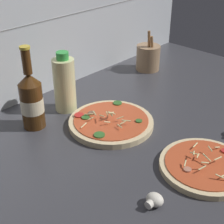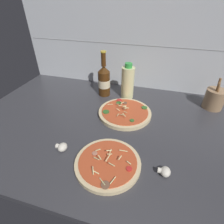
{
  "view_description": "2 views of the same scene",
  "coord_description": "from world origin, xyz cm",
  "px_view_note": "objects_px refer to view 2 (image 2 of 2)",
  "views": [
    {
      "loc": [
        -73.1,
        -55.6,
        62.65
      ],
      "look_at": [
        -6.99,
        6.11,
        10.58
      ],
      "focal_mm": 55.0,
      "sensor_mm": 36.0,
      "label": 1
    },
    {
      "loc": [
        11.35,
        -65.11,
        56.38
      ],
      "look_at": [
        -9.22,
        5.96,
        5.55
      ],
      "focal_mm": 28.0,
      "sensor_mm": 36.0,
      "label": 2
    }
  ],
  "objects_px": {
    "mushroom_right": "(165,171)",
    "pizza_far": "(125,113)",
    "beer_bottle": "(104,80)",
    "oil_bottle": "(128,82)",
    "mushroom_left": "(62,147)",
    "utensil_crock": "(214,99)",
    "pizza_near": "(108,163)"
  },
  "relations": [
    {
      "from": "pizza_near",
      "to": "mushroom_left",
      "type": "xyz_separation_m",
      "value": [
        -0.2,
        0.02,
        0.01
      ]
    },
    {
      "from": "pizza_far",
      "to": "mushroom_right",
      "type": "xyz_separation_m",
      "value": [
        0.22,
        -0.32,
        0.0
      ]
    },
    {
      "from": "pizza_near",
      "to": "beer_bottle",
      "type": "xyz_separation_m",
      "value": [
        -0.18,
        0.52,
        0.09
      ]
    },
    {
      "from": "utensil_crock",
      "to": "mushroom_right",
      "type": "bearing_deg",
      "value": -114.32
    },
    {
      "from": "beer_bottle",
      "to": "oil_bottle",
      "type": "relative_size",
      "value": 1.27
    },
    {
      "from": "pizza_far",
      "to": "utensil_crock",
      "type": "bearing_deg",
      "value": 24.02
    },
    {
      "from": "pizza_near",
      "to": "beer_bottle",
      "type": "relative_size",
      "value": 0.92
    },
    {
      "from": "mushroom_right",
      "to": "utensil_crock",
      "type": "height_order",
      "value": "utensil_crock"
    },
    {
      "from": "pizza_far",
      "to": "beer_bottle",
      "type": "xyz_separation_m",
      "value": [
        -0.17,
        0.18,
        0.09
      ]
    },
    {
      "from": "oil_bottle",
      "to": "mushroom_right",
      "type": "height_order",
      "value": "oil_bottle"
    },
    {
      "from": "beer_bottle",
      "to": "pizza_far",
      "type": "bearing_deg",
      "value": -46.2
    },
    {
      "from": "pizza_near",
      "to": "oil_bottle",
      "type": "distance_m",
      "value": 0.54
    },
    {
      "from": "beer_bottle",
      "to": "utensil_crock",
      "type": "distance_m",
      "value": 0.63
    },
    {
      "from": "mushroom_left",
      "to": "beer_bottle",
      "type": "bearing_deg",
      "value": 87.9
    },
    {
      "from": "pizza_far",
      "to": "utensil_crock",
      "type": "distance_m",
      "value": 0.5
    },
    {
      "from": "oil_bottle",
      "to": "utensil_crock",
      "type": "xyz_separation_m",
      "value": [
        0.49,
        0.01,
        -0.04
      ]
    },
    {
      "from": "mushroom_right",
      "to": "utensil_crock",
      "type": "xyz_separation_m",
      "value": [
        0.24,
        0.53,
        0.04
      ]
    },
    {
      "from": "pizza_near",
      "to": "mushroom_right",
      "type": "bearing_deg",
      "value": 4.49
    },
    {
      "from": "oil_bottle",
      "to": "mushroom_right",
      "type": "relative_size",
      "value": 4.74
    },
    {
      "from": "oil_bottle",
      "to": "mushroom_right",
      "type": "xyz_separation_m",
      "value": [
        0.25,
        -0.52,
        -0.08
      ]
    },
    {
      "from": "mushroom_left",
      "to": "mushroom_right",
      "type": "bearing_deg",
      "value": -0.61
    },
    {
      "from": "beer_bottle",
      "to": "utensil_crock",
      "type": "xyz_separation_m",
      "value": [
        0.63,
        0.02,
        -0.04
      ]
    },
    {
      "from": "mushroom_right",
      "to": "oil_bottle",
      "type": "bearing_deg",
      "value": 115.55
    },
    {
      "from": "pizza_near",
      "to": "beer_bottle",
      "type": "distance_m",
      "value": 0.56
    },
    {
      "from": "pizza_near",
      "to": "mushroom_left",
      "type": "bearing_deg",
      "value": 174.22
    },
    {
      "from": "pizza_near",
      "to": "beer_bottle",
      "type": "height_order",
      "value": "beer_bottle"
    },
    {
      "from": "pizza_far",
      "to": "mushroom_right",
      "type": "height_order",
      "value": "pizza_far"
    },
    {
      "from": "beer_bottle",
      "to": "mushroom_left",
      "type": "height_order",
      "value": "beer_bottle"
    },
    {
      "from": "pizza_far",
      "to": "pizza_near",
      "type": "bearing_deg",
      "value": -88.04
    },
    {
      "from": "mushroom_right",
      "to": "pizza_far",
      "type": "bearing_deg",
      "value": 123.86
    },
    {
      "from": "beer_bottle",
      "to": "mushroom_right",
      "type": "relative_size",
      "value": 6.04
    },
    {
      "from": "mushroom_left",
      "to": "mushroom_right",
      "type": "relative_size",
      "value": 1.03
    }
  ]
}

